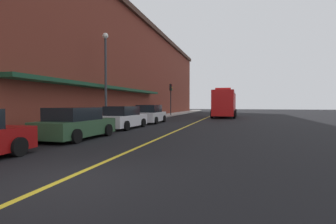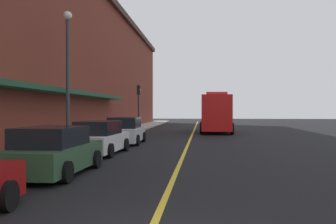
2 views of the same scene
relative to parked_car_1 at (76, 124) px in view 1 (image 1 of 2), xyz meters
name	(u,v)px [view 1 (image 1 of 2)]	position (x,y,z in m)	size (l,w,h in m)	color
ground_plane	(204,119)	(3.90, 18.79, -0.73)	(112.00, 112.00, 0.00)	black
sidewalk_left	(153,117)	(-2.30, 18.79, -0.66)	(2.40, 70.00, 0.15)	#ADA8A0
lane_center_stripe	(204,119)	(3.90, 18.79, -0.73)	(0.16, 70.00, 0.01)	gold
brick_building_left	(98,68)	(-9.10, 17.79, 5.40)	(12.38, 64.00, 12.26)	maroon
parked_car_1	(76,124)	(0.00, 0.00, 0.00)	(2.20, 4.50, 1.55)	#2D5133
parked_car_2	(123,118)	(-0.06, 5.58, 0.00)	(2.14, 4.50, 1.56)	silver
parked_car_3	(150,114)	(0.02, 11.00, 0.03)	(2.20, 4.39, 1.63)	silver
fire_truck	(225,104)	(5.99, 22.83, 0.97)	(2.93, 8.12, 3.58)	red
parking_meter_0	(122,112)	(-1.45, 8.40, 0.33)	(0.14, 0.18, 1.33)	#4C4C51
parking_meter_1	(85,115)	(-1.45, 3.05, 0.33)	(0.14, 0.18, 1.33)	#4C4C51
street_lamp_left	(106,69)	(-2.05, 6.79, 3.67)	(0.44, 0.44, 6.94)	#33383D
traffic_light_near	(171,93)	(-1.39, 23.96, 2.42)	(0.38, 0.36, 4.30)	#232326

